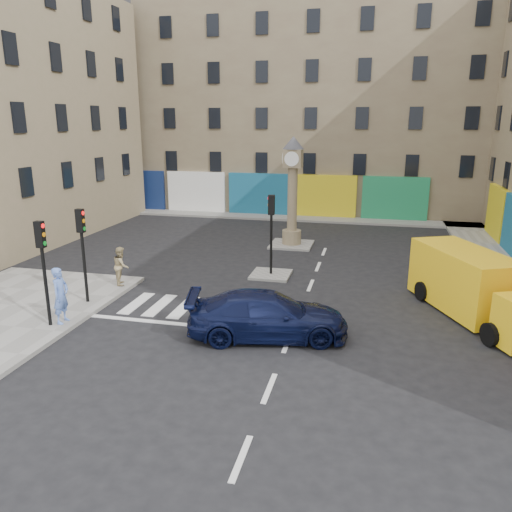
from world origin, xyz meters
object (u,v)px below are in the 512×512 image
(navy_sedan, at_px, (268,315))
(traffic_light_left_far, at_px, (82,241))
(traffic_light_island, at_px, (271,222))
(clock_pillar, at_px, (293,185))
(pedestrian_tan, at_px, (121,266))
(yellow_van, at_px, (473,286))
(traffic_light_left_near, at_px, (43,257))
(pedestrian_blue, at_px, (61,295))

(navy_sedan, bearing_deg, traffic_light_left_far, 67.46)
(traffic_light_island, relative_size, clock_pillar, 0.61)
(pedestrian_tan, bearing_deg, yellow_van, -114.18)
(traffic_light_island, height_order, navy_sedan, traffic_light_island)
(clock_pillar, xyz_separation_m, pedestrian_tan, (-6.00, -9.09, -2.57))
(yellow_van, height_order, pedestrian_tan, yellow_van)
(traffic_light_island, xyz_separation_m, yellow_van, (8.27, -3.09, -1.43))
(traffic_light_left_near, bearing_deg, navy_sedan, 8.22)
(clock_pillar, distance_m, pedestrian_blue, 14.94)
(yellow_van, bearing_deg, traffic_light_left_far, 164.39)
(traffic_light_island, distance_m, navy_sedan, 7.06)
(traffic_light_left_near, xyz_separation_m, clock_pillar, (6.30, 13.80, 0.93))
(clock_pillar, relative_size, navy_sedan, 1.14)
(navy_sedan, height_order, yellow_van, yellow_van)
(traffic_light_left_near, distance_m, clock_pillar, 15.19)
(traffic_light_left_far, relative_size, clock_pillar, 0.61)
(navy_sedan, bearing_deg, traffic_light_left_near, 85.51)
(clock_pillar, height_order, pedestrian_tan, clock_pillar)
(yellow_van, bearing_deg, navy_sedan, -177.32)
(navy_sedan, bearing_deg, clock_pillar, -7.07)
(traffic_light_island, height_order, clock_pillar, clock_pillar)
(clock_pillar, distance_m, navy_sedan, 13.06)
(navy_sedan, bearing_deg, pedestrian_blue, 83.32)
(traffic_light_left_near, bearing_deg, pedestrian_tan, 86.35)
(pedestrian_blue, height_order, pedestrian_tan, pedestrian_blue)
(traffic_light_left_far, xyz_separation_m, yellow_van, (14.57, 2.31, -1.46))
(traffic_light_island, relative_size, yellow_van, 0.56)
(clock_pillar, xyz_separation_m, yellow_van, (8.27, -9.08, -2.38))
(yellow_van, xyz_separation_m, pedestrian_blue, (-14.27, -4.38, -0.01))
(clock_pillar, bearing_deg, traffic_light_left_far, -118.94)
(pedestrian_blue, bearing_deg, pedestrian_tan, -0.54)
(traffic_light_left_far, height_order, pedestrian_blue, traffic_light_left_far)
(pedestrian_tan, bearing_deg, navy_sedan, -140.68)
(traffic_light_left_near, relative_size, traffic_light_left_far, 1.00)
(traffic_light_left_near, height_order, pedestrian_blue, traffic_light_left_near)
(traffic_light_left_far, relative_size, traffic_light_island, 1.00)
(traffic_light_left_far, xyz_separation_m, navy_sedan, (7.55, -1.31, -1.85))
(clock_pillar, bearing_deg, yellow_van, -47.70)
(traffic_light_island, relative_size, navy_sedan, 0.69)
(clock_pillar, bearing_deg, pedestrian_blue, -114.01)
(clock_pillar, xyz_separation_m, pedestrian_blue, (-6.00, -13.47, -2.39))
(traffic_light_island, bearing_deg, yellow_van, -20.49)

